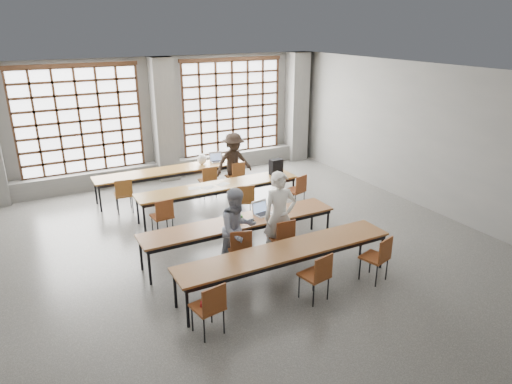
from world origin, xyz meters
TOP-DOWN VIEW (x-y plane):
  - floor at (0.00, 0.00)m, footprint 11.00×11.00m
  - ceiling at (0.00, 0.00)m, footprint 11.00×11.00m
  - wall_back at (0.00, 5.50)m, footprint 10.00×0.00m
  - wall_right at (5.00, 0.00)m, footprint 0.00×11.00m
  - column_mid at (0.00, 5.22)m, footprint 0.60×0.55m
  - column_right at (4.50, 5.22)m, footprint 0.60×0.55m
  - window_left at (-2.25, 5.42)m, footprint 3.32×0.12m
  - window_right at (2.25, 5.42)m, footprint 3.32×0.12m
  - sill_ledge at (0.00, 5.30)m, footprint 9.80×0.35m
  - desk_row_a at (-0.33, 3.78)m, footprint 4.00×0.70m
  - desk_row_b at (0.30, 2.05)m, footprint 4.00×0.70m
  - desk_row_c at (-0.18, -0.07)m, footprint 4.00×0.70m
  - desk_row_d at (-0.01, -1.53)m, footprint 4.00×0.70m
  - chair_back_left at (-1.74, 3.15)m, footprint 0.46×0.46m
  - chair_back_mid at (0.46, 3.15)m, footprint 0.44×0.44m
  - chair_back_right at (1.28, 3.15)m, footprint 0.46×0.47m
  - chair_mid_left at (-1.30, 1.42)m, footprint 0.45×0.46m
  - chair_mid_centre at (0.67, 1.42)m, footprint 0.52×0.52m
  - chair_mid_right at (2.12, 1.43)m, footprint 0.53×0.53m
  - chair_front_left at (-0.50, -0.70)m, footprint 0.51×0.51m
  - chair_front_right at (0.42, -0.70)m, footprint 0.43×0.44m
  - chair_near_left at (-1.70, -2.16)m, footprint 0.49×0.49m
  - chair_near_mid at (0.21, -2.16)m, footprint 0.49×0.49m
  - chair_near_right at (1.51, -2.15)m, footprint 0.52×0.52m
  - student_male at (0.42, -0.57)m, footprint 0.73×0.57m
  - student_female at (-0.48, -0.57)m, footprint 0.84×0.69m
  - student_back at (1.27, 3.28)m, footprint 1.10×0.68m
  - laptop_front at (0.36, 0.04)m, footprint 0.40×0.35m
  - laptop_back at (1.02, 3.89)m, footprint 0.39×0.34m
  - mouse at (0.77, -0.09)m, footprint 0.12×0.10m
  - green_box at (-0.23, 0.01)m, footprint 0.27×0.18m
  - phone at (-0.00, -0.17)m, footprint 0.14×0.09m
  - paper_sheet_a at (-0.30, 2.10)m, footprint 0.35×0.29m
  - paper_sheet_b at (-0.00, 2.00)m, footprint 0.33×0.25m
  - paper_sheet_c at (0.40, 2.05)m, footprint 0.36×0.31m
  - backpack at (1.90, 2.10)m, footprint 0.33×0.21m
  - plastic_bag at (0.57, 3.83)m, footprint 0.30×0.26m
  - red_pouch at (-1.71, -2.08)m, footprint 0.22×0.15m

SIDE VIEW (x-z plane):
  - floor at x=0.00m, z-range 0.00..0.00m
  - sill_ledge at x=0.00m, z-range 0.00..0.50m
  - red_pouch at x=-1.71m, z-range 0.47..0.53m
  - chair_back_left at x=-1.74m, z-range 0.10..0.98m
  - chair_back_mid at x=0.46m, z-range 0.10..0.98m
  - chair_back_right at x=1.28m, z-range 0.10..0.98m
  - chair_mid_left at x=-1.30m, z-range 0.10..0.98m
  - chair_mid_centre at x=0.67m, z-range 0.10..0.98m
  - chair_mid_right at x=2.12m, z-range 0.10..0.98m
  - chair_front_left at x=-0.50m, z-range 0.10..0.98m
  - chair_front_right at x=0.42m, z-range 0.10..0.98m
  - chair_near_left at x=-1.70m, z-range 0.10..0.98m
  - chair_near_mid at x=0.21m, z-range 0.10..0.98m
  - chair_near_right at x=1.51m, z-range 0.10..0.98m
  - desk_row_a at x=-0.33m, z-range 0.30..1.03m
  - desk_row_b at x=0.30m, z-range 0.30..1.03m
  - desk_row_c at x=-0.18m, z-range 0.30..1.03m
  - desk_row_d at x=-0.01m, z-range 0.30..1.03m
  - paper_sheet_a at x=-0.30m, z-range 0.73..0.73m
  - paper_sheet_b at x=0.00m, z-range 0.73..0.73m
  - paper_sheet_c at x=0.40m, z-range 0.73..0.73m
  - phone at x=0.00m, z-range 0.73..0.74m
  - mouse at x=0.77m, z-range 0.73..0.77m
  - green_box at x=-0.23m, z-range 0.73..0.82m
  - laptop_front at x=0.36m, z-range 0.66..0.92m
  - laptop_back at x=1.02m, z-range 0.66..0.92m
  - student_female at x=-0.48m, z-range 0.00..1.60m
  - student_back at x=1.27m, z-range 0.00..1.64m
  - plastic_bag at x=0.57m, z-range 0.73..1.02m
  - student_male at x=0.42m, z-range 0.00..1.77m
  - backpack at x=1.90m, z-range 0.73..1.13m
  - wall_back at x=0.00m, z-range -3.25..6.75m
  - wall_right at x=5.00m, z-range -3.75..7.25m
  - column_mid at x=0.00m, z-range 0.00..3.50m
  - column_right at x=4.50m, z-range 0.00..3.50m
  - window_left at x=-2.25m, z-range 0.40..3.40m
  - window_right at x=2.25m, z-range 0.40..3.40m
  - ceiling at x=0.00m, z-range 3.50..3.50m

